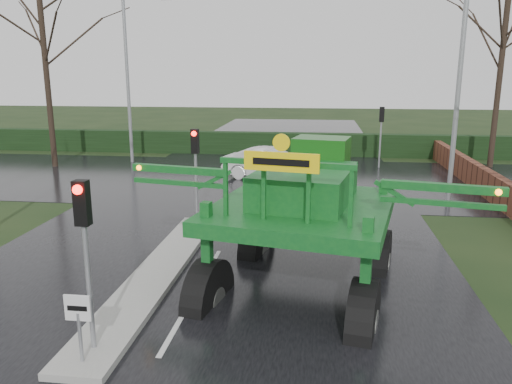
# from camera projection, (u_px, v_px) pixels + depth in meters

# --- Properties ---
(ground) EXTENTS (140.00, 140.00, 0.00)m
(ground) POSITION_uv_depth(u_px,v_px,m) (173.00, 333.00, 10.66)
(ground) COLOR black
(ground) RESTS_ON ground
(road_main) EXTENTS (14.00, 80.00, 0.02)m
(road_main) POSITION_uv_depth(u_px,v_px,m) (243.00, 209.00, 20.31)
(road_main) COLOR black
(road_main) RESTS_ON ground
(road_cross) EXTENTS (80.00, 12.00, 0.02)m
(road_cross) POSITION_uv_depth(u_px,v_px,m) (260.00, 179.00, 26.09)
(road_cross) COLOR black
(road_cross) RESTS_ON ground
(median_island) EXTENTS (1.20, 10.00, 0.16)m
(median_island) POSITION_uv_depth(u_px,v_px,m) (158.00, 272.00, 13.69)
(median_island) COLOR gray
(median_island) RESTS_ON ground
(hedge_row) EXTENTS (44.00, 0.90, 1.50)m
(hedge_row) POSITION_uv_depth(u_px,v_px,m) (274.00, 144.00, 33.64)
(hedge_row) COLOR black
(hedge_row) RESTS_ON ground
(brick_wall) EXTENTS (0.40, 20.00, 1.20)m
(brick_wall) POSITION_uv_depth(u_px,v_px,m) (471.00, 173.00, 24.67)
(brick_wall) COLOR #592D1E
(brick_wall) RESTS_ON ground
(keep_left_sign) EXTENTS (0.50, 0.07, 1.35)m
(keep_left_sign) POSITION_uv_depth(u_px,v_px,m) (78.00, 318.00, 9.13)
(keep_left_sign) COLOR gray
(keep_left_sign) RESTS_ON ground
(traffic_signal_near) EXTENTS (0.26, 0.33, 3.52)m
(traffic_signal_near) POSITION_uv_depth(u_px,v_px,m) (84.00, 230.00, 9.24)
(traffic_signal_near) COLOR gray
(traffic_signal_near) RESTS_ON ground
(traffic_signal_mid) EXTENTS (0.26, 0.33, 3.52)m
(traffic_signal_mid) POSITION_uv_depth(u_px,v_px,m) (195.00, 156.00, 17.44)
(traffic_signal_mid) COLOR gray
(traffic_signal_mid) RESTS_ON ground
(traffic_signal_far) EXTENTS (0.26, 0.33, 3.52)m
(traffic_signal_far) POSITION_uv_depth(u_px,v_px,m) (381.00, 123.00, 28.56)
(traffic_signal_far) COLOR gray
(traffic_signal_far) RESTS_ON ground
(street_light_right) EXTENTS (3.85, 0.30, 10.00)m
(street_light_right) POSITION_uv_depth(u_px,v_px,m) (453.00, 58.00, 19.84)
(street_light_right) COLOR gray
(street_light_right) RESTS_ON ground
(street_light_left_far) EXTENTS (3.85, 0.30, 10.00)m
(street_light_left_far) POSITION_uv_depth(u_px,v_px,m) (132.00, 63.00, 29.56)
(street_light_left_far) COLOR gray
(street_light_left_far) RESTS_ON ground
(tree_left_far) EXTENTS (7.70, 7.70, 13.26)m
(tree_left_far) POSITION_uv_depth(u_px,v_px,m) (43.00, 41.00, 27.88)
(tree_left_far) COLOR black
(tree_left_far) RESTS_ON ground
(tree_right_far) EXTENTS (7.00, 7.00, 12.05)m
(tree_right_far) POSITION_uv_depth(u_px,v_px,m) (502.00, 53.00, 27.81)
(tree_right_far) COLOR black
(tree_right_far) RESTS_ON ground
(crop_sprayer) EXTENTS (9.18, 6.55, 5.21)m
(crop_sprayer) POSITION_uv_depth(u_px,v_px,m) (210.00, 200.00, 11.84)
(crop_sprayer) COLOR black
(crop_sprayer) RESTS_ON ground
(white_sedan) EXTENTS (5.13, 2.81, 1.60)m
(white_sedan) POSITION_uv_depth(u_px,v_px,m) (270.00, 179.00, 26.03)
(white_sedan) COLOR silver
(white_sedan) RESTS_ON ground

